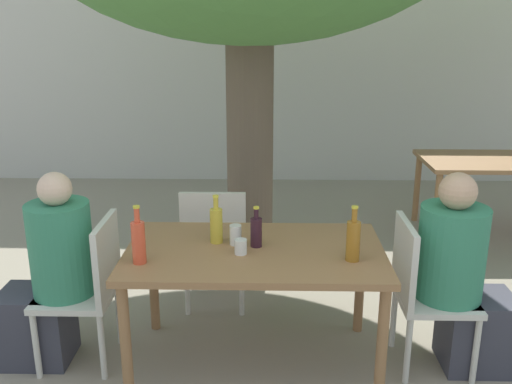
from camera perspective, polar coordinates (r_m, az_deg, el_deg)
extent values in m
plane|color=gray|center=(3.62, -0.11, -16.55)|extent=(30.00, 30.00, 0.00)
cube|color=beige|center=(7.16, 0.69, 12.19)|extent=(10.00, 0.08, 2.80)
cylinder|color=brown|center=(4.53, -0.61, 4.11)|extent=(0.37, 0.37, 1.98)
cube|color=#996B42|center=(3.28, -0.12, -6.05)|extent=(1.48, 0.88, 0.04)
cylinder|color=#996B42|center=(3.20, -12.91, -14.54)|extent=(0.06, 0.06, 0.70)
cylinder|color=#996B42|center=(3.17, 12.48, -14.85)|extent=(0.06, 0.06, 0.70)
cylinder|color=#996B42|center=(3.85, -10.23, -8.71)|extent=(0.06, 0.06, 0.70)
cylinder|color=#996B42|center=(3.82, 10.36, -8.91)|extent=(0.06, 0.06, 0.70)
cube|color=#996B42|center=(5.78, 22.50, 2.85)|extent=(1.28, 0.83, 0.04)
cylinder|color=#996B42|center=(5.37, 17.60, -1.75)|extent=(0.06, 0.06, 0.70)
cylinder|color=#996B42|center=(6.02, 15.80, 0.40)|extent=(0.06, 0.06, 0.70)
cube|color=beige|center=(3.58, -17.54, -9.80)|extent=(0.44, 0.44, 0.04)
cube|color=beige|center=(3.42, -14.71, -6.35)|extent=(0.04, 0.44, 0.45)
cylinder|color=beige|center=(3.90, -19.06, -11.36)|extent=(0.04, 0.04, 0.42)
cylinder|color=beige|center=(3.60, -21.14, -14.16)|extent=(0.04, 0.04, 0.42)
cylinder|color=beige|center=(3.79, -13.55, -11.74)|extent=(0.04, 0.04, 0.42)
cylinder|color=beige|center=(3.48, -15.14, -14.70)|extent=(0.04, 0.04, 0.42)
cube|color=beige|center=(3.54, 17.55, -10.15)|extent=(0.44, 0.44, 0.04)
cube|color=beige|center=(3.39, 14.65, -6.61)|extent=(0.04, 0.44, 0.45)
cylinder|color=beige|center=(3.55, 21.12, -14.63)|extent=(0.04, 0.04, 0.42)
cylinder|color=beige|center=(3.86, 19.25, -11.75)|extent=(0.04, 0.04, 0.42)
cylinder|color=beige|center=(3.44, 14.94, -15.06)|extent=(0.04, 0.04, 0.42)
cylinder|color=beige|center=(3.76, 13.61, -12.02)|extent=(0.04, 0.04, 0.42)
cube|color=beige|center=(4.10, -4.00, -5.50)|extent=(0.44, 0.44, 0.04)
cube|color=beige|center=(3.83, -4.34, -3.28)|extent=(0.44, 0.04, 0.45)
cylinder|color=beige|center=(4.36, -1.20, -7.32)|extent=(0.04, 0.04, 0.42)
cylinder|color=beige|center=(4.39, -6.21, -7.23)|extent=(0.04, 0.04, 0.42)
cylinder|color=beige|center=(4.01, -1.44, -9.55)|extent=(0.04, 0.04, 0.42)
cylinder|color=beige|center=(4.05, -6.89, -9.44)|extent=(0.04, 0.04, 0.42)
cube|color=#383842|center=(3.77, -21.09, -12.37)|extent=(0.40, 0.32, 0.45)
cylinder|color=#337F5B|center=(3.48, -18.91, -5.42)|extent=(0.36, 0.36, 0.55)
sphere|color=beige|center=(3.37, -19.49, 0.29)|extent=(0.19, 0.19, 0.19)
cube|color=#383842|center=(3.71, 21.21, -12.82)|extent=(0.40, 0.34, 0.45)
cylinder|color=#337F5B|center=(3.44, 18.95, -5.78)|extent=(0.38, 0.38, 0.54)
sphere|color=tan|center=(3.32, 19.55, 0.08)|extent=(0.21, 0.21, 0.21)
cylinder|color=gold|center=(3.34, -3.99, -3.39)|extent=(0.07, 0.07, 0.21)
cylinder|color=gold|center=(3.29, -4.04, -1.13)|extent=(0.03, 0.03, 0.07)
cylinder|color=gold|center=(3.28, -4.06, -0.44)|extent=(0.04, 0.04, 0.01)
cylinder|color=#DB4C2D|center=(3.12, -11.66, -4.99)|extent=(0.07, 0.07, 0.23)
cylinder|color=#DB4C2D|center=(3.06, -11.83, -2.28)|extent=(0.03, 0.03, 0.08)
cylinder|color=gold|center=(3.05, -11.88, -1.46)|extent=(0.04, 0.04, 0.01)
cylinder|color=#331923|center=(3.28, 0.02, -4.07)|extent=(0.07, 0.07, 0.17)
cylinder|color=#331923|center=(3.24, 0.03, -2.18)|extent=(0.03, 0.03, 0.06)
cylinder|color=gold|center=(3.23, 0.03, -1.58)|extent=(0.03, 0.03, 0.01)
cylinder|color=#9E661E|center=(3.13, 9.69, -4.88)|extent=(0.08, 0.08, 0.22)
cylinder|color=#9E661E|center=(3.08, 9.83, -2.30)|extent=(0.03, 0.03, 0.08)
cylinder|color=gold|center=(3.06, 9.87, -1.51)|extent=(0.04, 0.04, 0.01)
cylinder|color=silver|center=(3.32, -2.06, -4.30)|extent=(0.07, 0.07, 0.12)
cylinder|color=silver|center=(3.20, -1.54, -5.48)|extent=(0.07, 0.07, 0.08)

